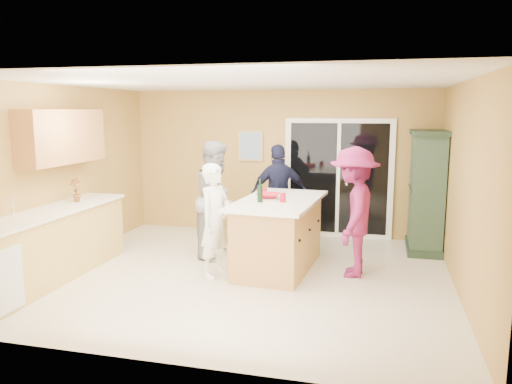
% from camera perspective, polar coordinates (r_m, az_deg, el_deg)
% --- Properties ---
extents(floor, '(5.50, 5.50, 0.00)m').
position_cam_1_polar(floor, '(6.94, -1.42, -9.49)').
color(floor, '#EFE3CE').
rests_on(floor, ground).
extents(ceiling, '(5.50, 5.00, 0.10)m').
position_cam_1_polar(ceiling, '(6.58, -1.51, 12.47)').
color(ceiling, white).
rests_on(ceiling, wall_back).
extents(wall_back, '(5.50, 0.10, 2.60)m').
position_cam_1_polar(wall_back, '(9.05, 2.79, 3.36)').
color(wall_back, tan).
rests_on(wall_back, ground).
extents(wall_front, '(5.50, 0.10, 2.60)m').
position_cam_1_polar(wall_front, '(4.32, -10.42, -3.38)').
color(wall_front, tan).
rests_on(wall_front, ground).
extents(wall_left, '(0.10, 5.00, 2.60)m').
position_cam_1_polar(wall_left, '(7.83, -21.24, 1.81)').
color(wall_left, tan).
rests_on(wall_left, ground).
extents(wall_right, '(0.10, 5.00, 2.60)m').
position_cam_1_polar(wall_right, '(6.47, 22.69, 0.26)').
color(wall_right, tan).
rests_on(wall_right, ground).
extents(left_cabinet_run, '(0.65, 3.05, 1.24)m').
position_cam_1_polar(left_cabinet_run, '(6.99, -23.78, -6.22)').
color(left_cabinet_run, tan).
rests_on(left_cabinet_run, floor).
extents(upper_cabinets, '(0.35, 1.60, 0.75)m').
position_cam_1_polar(upper_cabinets, '(7.52, -21.29, 5.92)').
color(upper_cabinets, tan).
rests_on(upper_cabinets, wall_left).
extents(sliding_door, '(1.90, 0.07, 2.10)m').
position_cam_1_polar(sliding_door, '(8.90, 9.38, 1.53)').
color(sliding_door, white).
rests_on(sliding_door, floor).
extents(framed_picture, '(0.46, 0.04, 0.56)m').
position_cam_1_polar(framed_picture, '(9.13, -0.62, 5.31)').
color(framed_picture, tan).
rests_on(framed_picture, wall_back).
extents(kitchen_island, '(1.18, 1.99, 1.01)m').
position_cam_1_polar(kitchen_island, '(7.11, 2.59, -5.08)').
color(kitchen_island, tan).
rests_on(kitchen_island, floor).
extents(green_hutch, '(0.56, 1.05, 1.93)m').
position_cam_1_polar(green_hutch, '(8.36, 18.90, -0.10)').
color(green_hutch, '#1E3122').
rests_on(green_hutch, floor).
extents(woman_white, '(0.53, 0.65, 1.54)m').
position_cam_1_polar(woman_white, '(6.74, -4.66, -3.27)').
color(woman_white, white).
rests_on(woman_white, floor).
extents(woman_grey, '(0.68, 0.87, 1.78)m').
position_cam_1_polar(woman_grey, '(7.70, -4.48, -0.78)').
color(woman_grey, '#A2A2A5').
rests_on(woman_grey, floor).
extents(woman_navy, '(1.06, 0.82, 1.68)m').
position_cam_1_polar(woman_navy, '(8.39, 2.63, -0.28)').
color(woman_navy, '#1A1F3A').
rests_on(woman_navy, floor).
extents(woman_magenta, '(0.70, 1.17, 1.76)m').
position_cam_1_polar(woman_magenta, '(6.86, 11.09, -2.25)').
color(woman_magenta, '#8D1E57').
rests_on(woman_magenta, floor).
extents(serving_bowl, '(0.33, 0.33, 0.08)m').
position_cam_1_polar(serving_bowl, '(7.03, 1.39, -0.46)').
color(serving_bowl, '#AE131F').
rests_on(serving_bowl, kitchen_island).
extents(tulip_vase, '(0.22, 0.18, 0.37)m').
position_cam_1_polar(tulip_vase, '(7.58, -19.88, 0.30)').
color(tulip_vase, red).
rests_on(tulip_vase, left_cabinet_run).
extents(tumbler_near, '(0.11, 0.11, 0.12)m').
position_cam_1_polar(tumbler_near, '(6.78, 3.09, -0.64)').
color(tumbler_near, '#AE131F').
rests_on(tumbler_near, kitchen_island).
extents(tumbler_far, '(0.08, 0.08, 0.11)m').
position_cam_1_polar(tumbler_far, '(7.32, 0.97, 0.06)').
color(tumbler_far, '#AE131F').
rests_on(tumbler_far, kitchen_island).
extents(wine_bottle, '(0.07, 0.07, 0.31)m').
position_cam_1_polar(wine_bottle, '(6.75, 0.46, -0.14)').
color(wine_bottle, black).
rests_on(wine_bottle, kitchen_island).
extents(white_plate, '(0.26, 0.26, 0.02)m').
position_cam_1_polar(white_plate, '(6.88, 1.31, -0.93)').
color(white_plate, silver).
rests_on(white_plate, kitchen_island).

